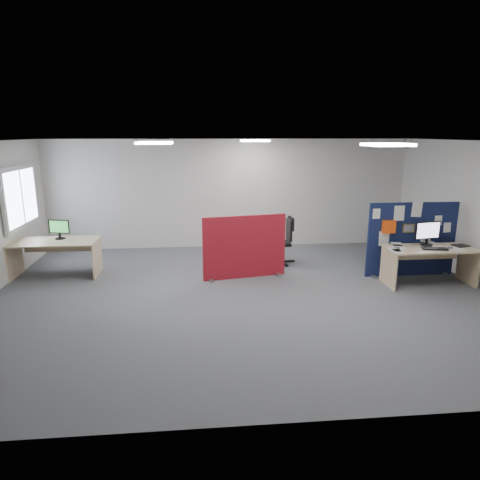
{
  "coord_description": "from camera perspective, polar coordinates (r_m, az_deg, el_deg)",
  "views": [
    {
      "loc": [
        -0.74,
        -7.16,
        2.84
      ],
      "look_at": [
        -0.06,
        0.13,
        1.0
      ],
      "focal_mm": 32.0,
      "sensor_mm": 36.0,
      "label": 1
    }
  ],
  "objects": [
    {
      "name": "ceiling",
      "position": [
        7.2,
        0.55,
        13.0
      ],
      "size": [
        9.0,
        7.0,
        0.02
      ],
      "primitive_type": "cube",
      "color": "white",
      "rests_on": "wall_back"
    },
    {
      "name": "floor",
      "position": [
        7.74,
        0.5,
        -7.42
      ],
      "size": [
        9.0,
        9.0,
        0.0
      ],
      "primitive_type": "plane",
      "color": "#56595E",
      "rests_on": "ground"
    },
    {
      "name": "window",
      "position": [
        9.96,
        -27.22,
        5.11
      ],
      "size": [
        0.06,
        1.7,
        1.3
      ],
      "color": "white",
      "rests_on": "wall_left"
    },
    {
      "name": "red_divider",
      "position": [
        8.49,
        0.62,
        -1.03
      ],
      "size": [
        1.68,
        0.35,
        1.27
      ],
      "rotation": [
        0.0,
        0.0,
        0.18
      ],
      "color": "maroon",
      "rests_on": "floor"
    },
    {
      "name": "wall_back",
      "position": [
        10.79,
        -1.4,
        6.16
      ],
      "size": [
        9.0,
        0.02,
        2.7
      ],
      "primitive_type": "cube",
      "color": "silver",
      "rests_on": "floor"
    },
    {
      "name": "ceiling_lights",
      "position": [
        7.9,
        2.51,
        12.87
      ],
      "size": [
        4.1,
        4.1,
        0.04
      ],
      "color": "white",
      "rests_on": "ceiling"
    },
    {
      "name": "navy_divider",
      "position": [
        9.25,
        21.79,
        0.1
      ],
      "size": [
        1.83,
        0.3,
        1.52
      ],
      "color": "#101B3B",
      "rests_on": "floor"
    },
    {
      "name": "monitor_main",
      "position": [
        8.94,
        23.75,
        0.94
      ],
      "size": [
        0.53,
        0.22,
        0.47
      ],
      "rotation": [
        0.0,
        0.0,
        0.19
      ],
      "color": "black",
      "rests_on": "main_desk"
    },
    {
      "name": "second_desk",
      "position": [
        9.44,
        -23.34,
        -1.07
      ],
      "size": [
        1.68,
        0.84,
        0.73
      ],
      "color": "#DAB78B",
      "rests_on": "floor"
    },
    {
      "name": "main_desk",
      "position": [
        8.92,
        23.85,
        -1.97
      ],
      "size": [
        1.65,
        0.73,
        0.73
      ],
      "color": "#DAB78B",
      "rests_on": "floor"
    },
    {
      "name": "paper_tray",
      "position": [
        9.24,
        27.37,
        -0.66
      ],
      "size": [
        0.33,
        0.28,
        0.01
      ],
      "primitive_type": "cube",
      "rotation": [
        0.0,
        0.0,
        0.26
      ],
      "color": "black",
      "rests_on": "main_desk"
    },
    {
      "name": "monitor_second",
      "position": [
        9.45,
        -22.97,
        1.43
      ],
      "size": [
        0.43,
        0.2,
        0.4
      ],
      "rotation": [
        0.0,
        0.0,
        -0.24
      ],
      "color": "black",
      "rests_on": "second_desk"
    },
    {
      "name": "office_chair",
      "position": [
        9.52,
        5.93,
        0.31
      ],
      "size": [
        0.66,
        0.68,
        1.02
      ],
      "rotation": [
        0.0,
        0.0,
        0.05
      ],
      "color": "black",
      "rests_on": "floor"
    },
    {
      "name": "mouse",
      "position": [
        8.91,
        26.23,
        -0.97
      ],
      "size": [
        0.11,
        0.09,
        0.03
      ],
      "primitive_type": "cube",
      "rotation": [
        0.0,
        0.0,
        0.34
      ],
      "color": "gray",
      "rests_on": "main_desk"
    },
    {
      "name": "desk_papers",
      "position": [
        8.74,
        22.07,
        -0.9
      ],
      "size": [
        1.41,
        0.83,
        0.0
      ],
      "color": "white",
      "rests_on": "main_desk"
    },
    {
      "name": "keyboard",
      "position": [
        8.75,
        24.51,
        -1.06
      ],
      "size": [
        0.48,
        0.28,
        0.02
      ],
      "primitive_type": "cube",
      "rotation": [
        0.0,
        0.0,
        -0.23
      ],
      "color": "black",
      "rests_on": "main_desk"
    },
    {
      "name": "wall_front",
      "position": [
        4.02,
        5.72,
        -7.69
      ],
      "size": [
        9.0,
        0.02,
        2.7
      ],
      "primitive_type": "cube",
      "color": "silver",
      "rests_on": "floor"
    }
  ]
}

